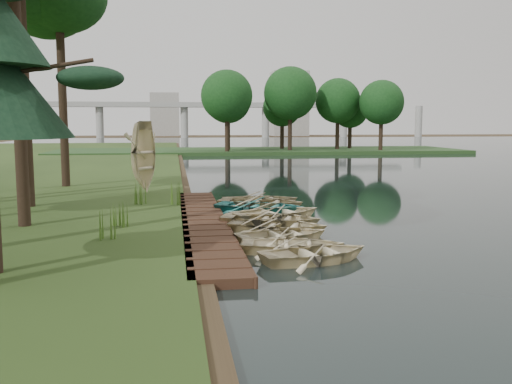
{
  "coord_description": "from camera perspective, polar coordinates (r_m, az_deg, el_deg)",
  "views": [
    {
      "loc": [
        -2.64,
        -20.43,
        3.8
      ],
      "look_at": [
        0.34,
        0.23,
        1.24
      ],
      "focal_mm": 40.0,
      "sensor_mm": 36.0,
      "label": 1
    }
  ],
  "objects": [
    {
      "name": "rowboat_5",
      "position": [
        21.89,
        2.14,
        -1.89
      ],
      "size": [
        4.26,
        3.6,
        0.75
      ],
      "primitive_type": "imported",
      "rotation": [
        0.0,
        0.0,
        1.89
      ],
      "color": "beige",
      "rests_on": "water"
    },
    {
      "name": "bridge",
      "position": [
        141.26,
        -2.15,
        8.32
      ],
      "size": [
        95.9,
        4.0,
        8.6
      ],
      "color": "#A5A5A0",
      "rests_on": "ground"
    },
    {
      "name": "far_trees",
      "position": [
        70.86,
        -2.31,
        9.11
      ],
      "size": [
        45.6,
        5.6,
        8.8
      ],
      "color": "black",
      "rests_on": "peninsula"
    },
    {
      "name": "reeds_0",
      "position": [
        17.7,
        -14.65,
        -3.24
      ],
      "size": [
        0.6,
        0.6,
        0.86
      ],
      "primitive_type": "cone",
      "color": "#3F661E",
      "rests_on": "bank"
    },
    {
      "name": "rowboat_6",
      "position": [
        23.33,
        0.38,
        -1.31
      ],
      "size": [
        4.48,
        3.97,
        0.77
      ],
      "primitive_type": "imported",
      "rotation": [
        0.0,
        0.0,
        1.14
      ],
      "color": "teal",
      "rests_on": "water"
    },
    {
      "name": "rowboat_1",
      "position": [
        16.53,
        3.67,
        -5.03
      ],
      "size": [
        3.36,
        2.67,
        0.62
      ],
      "primitive_type": "imported",
      "rotation": [
        0.0,
        0.0,
        1.39
      ],
      "color": "beige",
      "rests_on": "water"
    },
    {
      "name": "stored_rowboat",
      "position": [
        29.11,
        -11.03,
        0.68
      ],
      "size": [
        4.37,
        4.06,
        0.74
      ],
      "primitive_type": "imported",
      "rotation": [
        3.14,
        0.0,
        1.0
      ],
      "color": "beige",
      "rests_on": "bank"
    },
    {
      "name": "rowboat_4",
      "position": [
        20.46,
        1.49,
        -2.52
      ],
      "size": [
        4.28,
        3.67,
        0.75
      ],
      "primitive_type": "imported",
      "rotation": [
        0.0,
        0.0,
        1.21
      ],
      "color": "beige",
      "rests_on": "water"
    },
    {
      "name": "building_a",
      "position": [
        163.8,
        3.34,
        8.8
      ],
      "size": [
        10.0,
        8.0,
        18.0
      ],
      "primitive_type": "cube",
      "color": "#A5A5A0",
      "rests_on": "ground"
    },
    {
      "name": "rowboat_3",
      "position": [
        19.32,
        2.2,
        -3.16
      ],
      "size": [
        4.03,
        3.5,
        0.7
      ],
      "primitive_type": "imported",
      "rotation": [
        0.0,
        0.0,
        1.18
      ],
      "color": "beige",
      "rests_on": "water"
    },
    {
      "name": "reeds_2",
      "position": [
        25.01,
        -11.43,
        -0.09
      ],
      "size": [
        0.6,
        0.6,
        0.96
      ],
      "primitive_type": "cone",
      "color": "#3F661E",
      "rests_on": "bank"
    },
    {
      "name": "rowboat_0",
      "position": [
        15.56,
        6.0,
        -5.79
      ],
      "size": [
        3.53,
        2.87,
        0.64
      ],
      "primitive_type": "imported",
      "rotation": [
        0.0,
        0.0,
        1.8
      ],
      "color": "beige",
      "rests_on": "water"
    },
    {
      "name": "ground",
      "position": [
        20.95,
        -0.83,
        -3.47
      ],
      "size": [
        300.0,
        300.0,
        0.0
      ],
      "primitive_type": "plane",
      "color": "#3D2F1D"
    },
    {
      "name": "rowboat_8",
      "position": [
        25.72,
        0.43,
        -0.6
      ],
      "size": [
        3.53,
        2.58,
        0.71
      ],
      "primitive_type": "imported",
      "rotation": [
        0.0,
        0.0,
        1.53
      ],
      "color": "beige",
      "rests_on": "water"
    },
    {
      "name": "boardwalk",
      "position": [
        20.78,
        -5.21,
        -3.16
      ],
      "size": [
        1.6,
        16.0,
        0.3
      ],
      "primitive_type": "cube",
      "color": "#392216",
      "rests_on": "ground"
    },
    {
      "name": "peninsula",
      "position": [
        71.32,
        0.39,
        4.12
      ],
      "size": [
        50.0,
        14.0,
        0.45
      ],
      "primitive_type": "cube",
      "color": "#25441E",
      "rests_on": "ground"
    },
    {
      "name": "reeds_1",
      "position": [
        19.75,
        -13.46,
        -2.16
      ],
      "size": [
        0.6,
        0.6,
        0.86
      ],
      "primitive_type": "cone",
      "color": "#3F661E",
      "rests_on": "bank"
    },
    {
      "name": "reeds_3",
      "position": [
        24.55,
        -8.05,
        -0.11
      ],
      "size": [
        0.6,
        0.6,
        0.99
      ],
      "primitive_type": "cone",
      "color": "#3F661E",
      "rests_on": "bank"
    },
    {
      "name": "rowboat_7",
      "position": [
        24.64,
        0.5,
        -0.86
      ],
      "size": [
        4.47,
        3.93,
        0.77
      ],
      "primitive_type": "imported",
      "rotation": [
        0.0,
        0.0,
        1.15
      ],
      "color": "beige",
      "rests_on": "water"
    },
    {
      "name": "building_b",
      "position": [
        165.46,
        -9.1,
        7.67
      ],
      "size": [
        8.0,
        8.0,
        12.0
      ],
      "primitive_type": "cube",
      "color": "#A5A5A0",
      "rests_on": "ground"
    },
    {
      "name": "rowboat_2",
      "position": [
        17.96,
        2.69,
        -4.05
      ],
      "size": [
        3.42,
        2.76,
        0.63
      ],
      "primitive_type": "imported",
      "rotation": [
        0.0,
        0.0,
        1.79
      ],
      "color": "beige",
      "rests_on": "water"
    }
  ]
}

